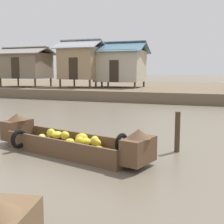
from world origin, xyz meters
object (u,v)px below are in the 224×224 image
object	(u,v)px
stilt_house_mid_right	(121,65)
stilt_house_left	(25,65)
stilt_house_mid_left	(81,63)
banana_boat	(69,142)
mooring_post	(177,132)

from	to	relation	value
stilt_house_mid_right	stilt_house_left	bearing A→B (deg)	-166.15
stilt_house_mid_left	stilt_house_mid_right	size ratio (longest dim) A/B	0.91
banana_boat	stilt_house_mid_left	distance (m)	19.12
stilt_house_left	mooring_post	xyz separation A→B (m)	(15.82, -15.05, -2.13)
banana_boat	mooring_post	world-z (taller)	mooring_post
mooring_post	stilt_house_mid_left	bearing A→B (deg)	123.83
banana_boat	stilt_house_mid_right	size ratio (longest dim) A/B	1.05
stilt_house_mid_right	mooring_post	bearing A→B (deg)	-66.34
stilt_house_mid_left	stilt_house_mid_right	bearing A→B (deg)	19.10
mooring_post	stilt_house_mid_right	bearing A→B (deg)	113.66
banana_boat	stilt_house_left	xyz separation A→B (m)	(-13.19, 16.19, 2.36)
banana_boat	stilt_house_left	world-z (taller)	stilt_house_left
banana_boat	stilt_house_mid_left	bearing A→B (deg)	115.25
stilt_house_mid_left	stilt_house_mid_right	world-z (taller)	stilt_house_mid_left
banana_boat	mooring_post	xyz separation A→B (m)	(2.64, 1.14, 0.24)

